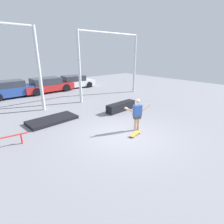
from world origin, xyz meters
The scene contains 9 objects.
ground_plane centered at (0.00, 0.00, 0.00)m, with size 36.00×36.00×0.00m, color gray.
skateboarder centered at (0.81, -0.01, 0.87)m, with size 1.36×0.50×1.57m.
skateboard centered at (0.36, -0.34, 0.06)m, with size 0.79×0.36×0.08m.
grind_box centered at (2.31, 2.68, 0.27)m, with size 2.23×0.53×0.54m, color black.
manual_pad centered at (-1.85, 3.77, 0.09)m, with size 2.59×1.26×0.17m, color black.
canopy_support_right centered at (4.35, 6.14, 3.21)m, with size 6.05×0.20×5.10m.
parked_car_blue centered at (-2.18, 11.26, 0.68)m, with size 4.02×1.94×1.40m.
parked_car_red centered at (0.91, 11.30, 0.66)m, with size 4.62×2.12×1.36m.
parked_car_white centered at (3.98, 11.64, 0.62)m, with size 4.10×2.11×1.29m.
Camera 1 is at (-5.19, -5.14, 3.60)m, focal length 28.00 mm.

